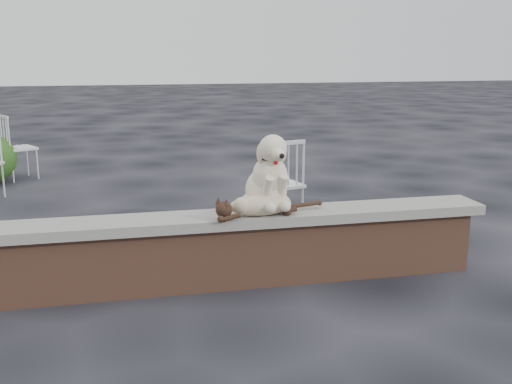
{
  "coord_description": "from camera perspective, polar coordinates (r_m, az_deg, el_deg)",
  "views": [
    {
      "loc": [
        0.16,
        -4.54,
        1.83
      ],
      "look_at": [
        1.24,
        0.2,
        0.7
      ],
      "focal_mm": 42.88,
      "sensor_mm": 36.0,
      "label": 1
    }
  ],
  "objects": [
    {
      "name": "ground",
      "position": [
        4.9,
        -13.93,
        -9.26
      ],
      "size": [
        60.0,
        60.0,
        0.0
      ],
      "primitive_type": "plane",
      "color": "black",
      "rests_on": "ground"
    },
    {
      "name": "brick_wall",
      "position": [
        4.81,
        -14.1,
        -6.5
      ],
      "size": [
        6.0,
        0.3,
        0.5
      ],
      "primitive_type": "cube",
      "color": "brown",
      "rests_on": "ground"
    },
    {
      "name": "capstone",
      "position": [
        4.72,
        -14.29,
        -3.18
      ],
      "size": [
        6.2,
        0.4,
        0.08
      ],
      "primitive_type": "cube",
      "color": "slate",
      "rests_on": "brick_wall"
    },
    {
      "name": "cat",
      "position": [
        4.72,
        0.43,
        -1.12
      ],
      "size": [
        1.12,
        0.43,
        0.19
      ],
      "primitive_type": null,
      "rotation": [
        0.0,
        0.0,
        0.15
      ],
      "color": "tan",
      "rests_on": "capstone"
    },
    {
      "name": "dog",
      "position": [
        4.83,
        0.95,
        1.95
      ],
      "size": [
        0.5,
        0.61,
        0.64
      ],
      "primitive_type": null,
      "rotation": [
        0.0,
        0.0,
        0.15
      ],
      "color": "beige",
      "rests_on": "capstone"
    },
    {
      "name": "chair_e",
      "position": [
        9.48,
        -21.27,
        3.93
      ],
      "size": [
        0.76,
        0.76,
        0.94
      ],
      "primitive_type": null,
      "rotation": [
        0.0,
        0.0,
        2.09
      ],
      "color": "silver",
      "rests_on": "ground"
    },
    {
      "name": "chair_c",
      "position": [
        6.43,
        2.16,
        0.86
      ],
      "size": [
        0.69,
        0.69,
        0.94
      ],
      "primitive_type": null,
      "rotation": [
        0.0,
        0.0,
        3.4
      ],
      "color": "silver",
      "rests_on": "ground"
    }
  ]
}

